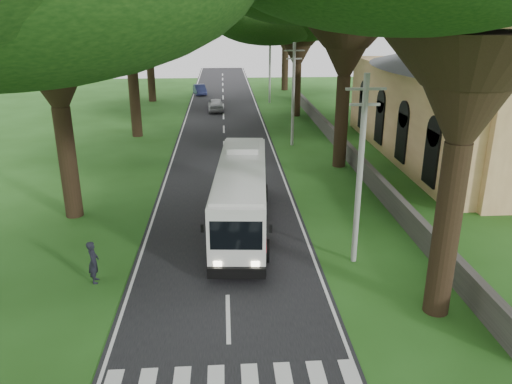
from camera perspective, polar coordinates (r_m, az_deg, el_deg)
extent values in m
plane|color=#224F16|center=(16.57, -3.11, -18.11)|extent=(140.00, 140.00, 0.00)
cube|color=black|center=(39.40, -3.65, 4.90)|extent=(8.00, 120.00, 0.04)
cube|color=#383533|center=(39.33, 9.63, 5.52)|extent=(0.35, 50.00, 1.20)
cube|color=tan|center=(40.03, 23.29, 8.26)|extent=(12.00, 22.00, 6.40)
pyramid|color=#595960|center=(39.44, 24.39, 15.93)|extent=(14.00, 24.00, 2.20)
cube|color=tan|center=(29.67, 26.95, 7.69)|extent=(3.00, 3.00, 10.00)
cylinder|color=gray|center=(20.79, 11.78, 2.13)|extent=(0.24, 0.24, 8.00)
cube|color=gray|center=(20.03, 12.47, 11.43)|extent=(1.60, 0.10, 0.10)
cube|color=gray|center=(20.13, 12.34, 9.74)|extent=(1.20, 0.10, 0.10)
cylinder|color=gray|center=(39.93, 4.28, 10.95)|extent=(0.24, 0.24, 8.00)
cube|color=gray|center=(39.54, 4.41, 15.82)|extent=(1.60, 0.10, 0.10)
cube|color=gray|center=(39.59, 4.38, 14.95)|extent=(1.20, 0.10, 0.10)
cylinder|color=gray|center=(59.64, 1.59, 13.96)|extent=(0.24, 0.24, 8.00)
cube|color=gray|center=(59.38, 1.62, 17.23)|extent=(1.60, 0.10, 0.10)
cube|color=gray|center=(59.41, 1.62, 16.65)|extent=(1.20, 0.10, 0.10)
cylinder|color=black|center=(27.30, -20.68, 3.10)|extent=(0.90, 0.90, 5.79)
cone|color=black|center=(26.42, -21.96, 13.09)|extent=(3.20, 3.20, 3.80)
cylinder|color=black|center=(44.31, -13.66, 9.90)|extent=(0.90, 0.90, 5.80)
cone|color=black|center=(43.78, -14.19, 16.09)|extent=(3.20, 3.20, 3.80)
cylinder|color=black|center=(62.11, -11.89, 12.49)|extent=(0.90, 0.90, 5.18)
cone|color=black|center=(61.72, -12.19, 16.62)|extent=(3.20, 3.20, 3.80)
ellipsoid|color=black|center=(61.65, -12.44, 19.81)|extent=(14.70, 14.70, 6.17)
cylinder|color=black|center=(18.25, 20.92, -4.28)|extent=(0.90, 0.90, 6.26)
cone|color=black|center=(16.95, 23.03, 11.46)|extent=(3.20, 3.20, 3.80)
cylinder|color=black|center=(34.75, 9.72, 7.85)|extent=(0.90, 0.90, 6.20)
cone|color=black|center=(34.08, 10.23, 16.09)|extent=(3.20, 3.20, 3.80)
cylinder|color=black|center=(52.16, 4.63, 11.51)|extent=(0.90, 0.90, 5.22)
cone|color=black|center=(51.70, 4.78, 16.45)|extent=(3.20, 3.20, 3.80)
ellipsoid|color=black|center=(51.61, 4.90, 20.30)|extent=(15.30, 15.30, 6.43)
cylinder|color=black|center=(69.98, 3.33, 13.76)|extent=(0.90, 0.90, 5.41)
cone|color=black|center=(69.64, 3.40, 17.53)|extent=(3.20, 3.20, 3.80)
ellipsoid|color=black|center=(69.58, 3.47, 20.59)|extent=(13.38, 13.38, 5.62)
cube|color=silver|center=(24.51, -1.66, -0.16)|extent=(3.16, 11.27, 2.74)
cube|color=black|center=(24.64, -1.65, 0.92)|extent=(3.06, 9.24, 1.02)
cube|color=black|center=(25.00, -1.63, -3.01)|extent=(3.20, 11.31, 0.32)
cube|color=red|center=(24.74, -1.65, -1.52)|extent=(3.12, 10.16, 0.17)
cube|color=silver|center=(24.06, -1.69, 3.02)|extent=(2.93, 10.70, 0.17)
cylinder|color=black|center=(21.70, -5.08, -6.69)|extent=(0.40, 1.04, 1.02)
cylinder|color=black|center=(21.59, 1.10, -6.75)|extent=(0.40, 1.04, 1.02)
cylinder|color=black|center=(28.32, -3.71, -0.12)|extent=(0.40, 1.04, 1.02)
cylinder|color=black|center=(28.24, 0.98, -0.14)|extent=(0.40, 1.04, 1.02)
imported|color=#9A9A9E|center=(54.85, -4.61, 9.93)|extent=(1.83, 4.16, 1.39)
imported|color=navy|center=(66.42, -6.45, 11.56)|extent=(2.07, 4.04, 1.27)
imported|color=black|center=(20.91, -18.08, -7.61)|extent=(0.50, 0.69, 1.77)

